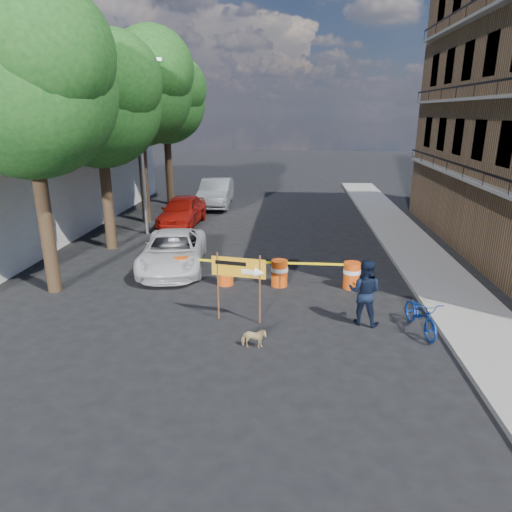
% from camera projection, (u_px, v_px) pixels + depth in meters
% --- Properties ---
extents(ground, '(120.00, 120.00, 0.00)m').
position_uv_depth(ground, '(254.00, 324.00, 12.74)').
color(ground, black).
rests_on(ground, ground).
extents(sidewalk_east, '(2.40, 40.00, 0.15)m').
position_uv_depth(sidewalk_east, '(423.00, 261.00, 17.95)').
color(sidewalk_east, gray).
rests_on(sidewalk_east, ground).
extents(white_building, '(8.00, 22.00, 6.00)m').
position_uv_depth(white_building, '(7.00, 169.00, 22.31)').
color(white_building, silver).
rests_on(white_building, ground).
extents(tree_near, '(5.46, 5.20, 9.15)m').
position_uv_depth(tree_near, '(29.00, 87.00, 13.22)').
color(tree_near, '#332316').
rests_on(tree_near, ground).
extents(tree_mid_a, '(5.25, 5.00, 8.68)m').
position_uv_depth(tree_mid_a, '(99.00, 103.00, 18.08)').
color(tree_mid_a, '#332316').
rests_on(tree_mid_a, ground).
extents(tree_mid_b, '(5.67, 5.40, 9.62)m').
position_uv_depth(tree_mid_b, '(139.00, 90.00, 22.62)').
color(tree_mid_b, '#332316').
rests_on(tree_mid_b, ground).
extents(tree_far, '(5.04, 4.80, 8.84)m').
position_uv_depth(tree_far, '(166.00, 102.00, 27.52)').
color(tree_far, '#332316').
rests_on(tree_far, ground).
extents(streetlamp, '(1.25, 0.18, 8.00)m').
position_uv_depth(streetlamp, '(142.00, 141.00, 20.89)').
color(streetlamp, gray).
rests_on(streetlamp, ground).
extents(barrel_far_left, '(0.58, 0.58, 0.90)m').
position_uv_depth(barrel_far_left, '(182.00, 268.00, 15.89)').
color(barrel_far_left, '#D44C0C').
rests_on(barrel_far_left, ground).
extents(barrel_mid_left, '(0.58, 0.58, 0.90)m').
position_uv_depth(barrel_mid_left, '(225.00, 271.00, 15.57)').
color(barrel_mid_left, '#D44C0C').
rests_on(barrel_mid_left, ground).
extents(barrel_mid_right, '(0.58, 0.58, 0.90)m').
position_uv_depth(barrel_mid_right, '(279.00, 273.00, 15.45)').
color(barrel_mid_right, '#D44C0C').
rests_on(barrel_mid_right, ground).
extents(barrel_far_right, '(0.58, 0.58, 0.90)m').
position_uv_depth(barrel_far_right, '(352.00, 275.00, 15.24)').
color(barrel_far_right, '#D44C0C').
rests_on(barrel_far_right, ground).
extents(detour_sign, '(1.53, 0.44, 1.99)m').
position_uv_depth(detour_sign, '(246.00, 273.00, 12.47)').
color(detour_sign, '#592D19').
rests_on(detour_sign, ground).
extents(pedestrian, '(1.10, 0.98, 1.88)m').
position_uv_depth(pedestrian, '(365.00, 292.00, 12.54)').
color(pedestrian, black).
rests_on(pedestrian, ground).
extents(bicycle, '(0.81, 1.08, 1.86)m').
position_uv_depth(bicycle, '(423.00, 299.00, 12.07)').
color(bicycle, navy).
rests_on(bicycle, ground).
extents(dog, '(0.64, 0.30, 0.54)m').
position_uv_depth(dog, '(254.00, 338.00, 11.39)').
color(dog, tan).
rests_on(dog, ground).
extents(suv_white, '(2.86, 5.14, 1.36)m').
position_uv_depth(suv_white, '(173.00, 251.00, 17.13)').
color(suv_white, silver).
rests_on(suv_white, ground).
extents(sedan_red, '(2.00, 4.61, 1.55)m').
position_uv_depth(sedan_red, '(182.00, 211.00, 23.61)').
color(sedan_red, '#A2140D').
rests_on(sedan_red, ground).
extents(sedan_silver, '(1.94, 5.16, 1.68)m').
position_uv_depth(sedan_silver, '(216.00, 193.00, 28.53)').
color(sedan_silver, '#BABDC2').
rests_on(sedan_silver, ground).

